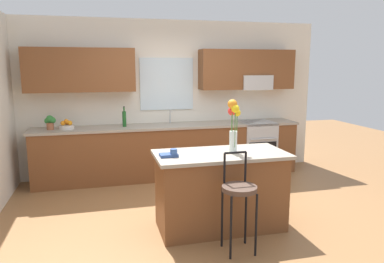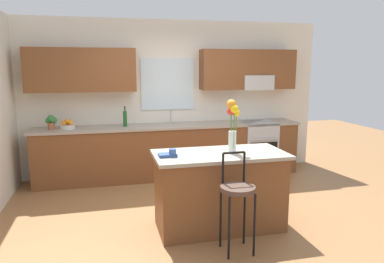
{
  "view_description": "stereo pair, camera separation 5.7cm",
  "coord_description": "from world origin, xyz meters",
  "px_view_note": "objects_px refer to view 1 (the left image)",
  "views": [
    {
      "loc": [
        -1.16,
        -4.37,
        1.92
      ],
      "look_at": [
        0.09,
        0.55,
        1.0
      ],
      "focal_mm": 34.15,
      "sensor_mm": 36.0,
      "label": 1
    },
    {
      "loc": [
        -1.11,
        -4.39,
        1.92
      ],
      "look_at": [
        0.09,
        0.55,
        1.0
      ],
      "focal_mm": 34.15,
      "sensor_mm": 36.0,
      "label": 2
    }
  ],
  "objects_px": {
    "bottle_olive_oil": "(124,118)",
    "cookbook": "(169,155)",
    "oven_range": "(256,146)",
    "potted_plant_small": "(50,122)",
    "mug_ceramic": "(174,153)",
    "kitchen_island": "(220,190)",
    "flower_vase": "(233,121)",
    "fruit_bowl_oranges": "(67,126)",
    "bar_stool_near": "(239,193)"
  },
  "relations": [
    {
      "from": "oven_range",
      "to": "flower_vase",
      "type": "relative_size",
      "value": 1.47
    },
    {
      "from": "kitchen_island",
      "to": "bar_stool_near",
      "type": "bearing_deg",
      "value": -90.0
    },
    {
      "from": "oven_range",
      "to": "cookbook",
      "type": "relative_size",
      "value": 4.6
    },
    {
      "from": "oven_range",
      "to": "kitchen_island",
      "type": "bearing_deg",
      "value": -123.38
    },
    {
      "from": "flower_vase",
      "to": "fruit_bowl_oranges",
      "type": "height_order",
      "value": "flower_vase"
    },
    {
      "from": "flower_vase",
      "to": "cookbook",
      "type": "distance_m",
      "value": 0.83
    },
    {
      "from": "kitchen_island",
      "to": "mug_ceramic",
      "type": "relative_size",
      "value": 17.1
    },
    {
      "from": "fruit_bowl_oranges",
      "to": "bottle_olive_oil",
      "type": "bearing_deg",
      "value": -0.24
    },
    {
      "from": "mug_ceramic",
      "to": "bottle_olive_oil",
      "type": "height_order",
      "value": "bottle_olive_oil"
    },
    {
      "from": "mug_ceramic",
      "to": "potted_plant_small",
      "type": "xyz_separation_m",
      "value": [
        -1.54,
        2.2,
        0.08
      ]
    },
    {
      "from": "oven_range",
      "to": "mug_ceramic",
      "type": "relative_size",
      "value": 10.22
    },
    {
      "from": "fruit_bowl_oranges",
      "to": "potted_plant_small",
      "type": "distance_m",
      "value": 0.25
    },
    {
      "from": "bar_stool_near",
      "to": "fruit_bowl_oranges",
      "type": "distance_m",
      "value": 3.34
    },
    {
      "from": "fruit_bowl_oranges",
      "to": "bottle_olive_oil",
      "type": "distance_m",
      "value": 0.92
    },
    {
      "from": "cookbook",
      "to": "mug_ceramic",
      "type": "bearing_deg",
      "value": -29.61
    },
    {
      "from": "bar_stool_near",
      "to": "fruit_bowl_oranges",
      "type": "xyz_separation_m",
      "value": [
        -1.87,
        2.75,
        0.34
      ]
    },
    {
      "from": "bar_stool_near",
      "to": "potted_plant_small",
      "type": "height_order",
      "value": "potted_plant_small"
    },
    {
      "from": "bottle_olive_oil",
      "to": "bar_stool_near",
      "type": "bearing_deg",
      "value": -70.77
    },
    {
      "from": "fruit_bowl_oranges",
      "to": "potted_plant_small",
      "type": "relative_size",
      "value": 1.05
    },
    {
      "from": "oven_range",
      "to": "bar_stool_near",
      "type": "relative_size",
      "value": 0.88
    },
    {
      "from": "mug_ceramic",
      "to": "cookbook",
      "type": "distance_m",
      "value": 0.07
    },
    {
      "from": "flower_vase",
      "to": "mug_ceramic",
      "type": "xyz_separation_m",
      "value": [
        -0.7,
        -0.0,
        -0.33
      ]
    },
    {
      "from": "potted_plant_small",
      "to": "bottle_olive_oil",
      "type": "bearing_deg",
      "value": 0.03
    },
    {
      "from": "mug_ceramic",
      "to": "fruit_bowl_oranges",
      "type": "distance_m",
      "value": 2.56
    },
    {
      "from": "kitchen_island",
      "to": "bar_stool_near",
      "type": "distance_m",
      "value": 0.61
    },
    {
      "from": "kitchen_island",
      "to": "fruit_bowl_oranges",
      "type": "distance_m",
      "value": 2.9
    },
    {
      "from": "oven_range",
      "to": "potted_plant_small",
      "type": "height_order",
      "value": "potted_plant_small"
    },
    {
      "from": "cookbook",
      "to": "potted_plant_small",
      "type": "bearing_deg",
      "value": 124.44
    },
    {
      "from": "mug_ceramic",
      "to": "potted_plant_small",
      "type": "distance_m",
      "value": 2.69
    },
    {
      "from": "bar_stool_near",
      "to": "fruit_bowl_oranges",
      "type": "relative_size",
      "value": 4.34
    },
    {
      "from": "flower_vase",
      "to": "potted_plant_small",
      "type": "height_order",
      "value": "flower_vase"
    },
    {
      "from": "bar_stool_near",
      "to": "flower_vase",
      "type": "height_order",
      "value": "flower_vase"
    },
    {
      "from": "kitchen_island",
      "to": "bottle_olive_oil",
      "type": "distance_m",
      "value": 2.43
    },
    {
      "from": "oven_range",
      "to": "kitchen_island",
      "type": "relative_size",
      "value": 0.6
    },
    {
      "from": "kitchen_island",
      "to": "cookbook",
      "type": "relative_size",
      "value": 7.69
    },
    {
      "from": "cookbook",
      "to": "bottle_olive_oil",
      "type": "distance_m",
      "value": 2.2
    },
    {
      "from": "cookbook",
      "to": "bottle_olive_oil",
      "type": "relative_size",
      "value": 0.59
    },
    {
      "from": "mug_ceramic",
      "to": "cookbook",
      "type": "xyz_separation_m",
      "value": [
        -0.05,
        0.03,
        -0.03
      ]
    },
    {
      "from": "oven_range",
      "to": "bottle_olive_oil",
      "type": "height_order",
      "value": "bottle_olive_oil"
    },
    {
      "from": "kitchen_island",
      "to": "bottle_olive_oil",
      "type": "relative_size",
      "value": 4.56
    },
    {
      "from": "oven_range",
      "to": "bottle_olive_oil",
      "type": "distance_m",
      "value": 2.43
    },
    {
      "from": "oven_range",
      "to": "potted_plant_small",
      "type": "bearing_deg",
      "value": 179.61
    },
    {
      "from": "oven_range",
      "to": "cookbook",
      "type": "bearing_deg",
      "value": -133.27
    },
    {
      "from": "flower_vase",
      "to": "fruit_bowl_oranges",
      "type": "bearing_deg",
      "value": 132.19
    },
    {
      "from": "flower_vase",
      "to": "cookbook",
      "type": "relative_size",
      "value": 3.12
    },
    {
      "from": "bar_stool_near",
      "to": "potted_plant_small",
      "type": "relative_size",
      "value": 4.56
    },
    {
      "from": "bottle_olive_oil",
      "to": "mug_ceramic",
      "type": "bearing_deg",
      "value": -80.04
    },
    {
      "from": "bar_stool_near",
      "to": "kitchen_island",
      "type": "bearing_deg",
      "value": 90.0
    },
    {
      "from": "bottle_olive_oil",
      "to": "cookbook",
      "type": "bearing_deg",
      "value": -81.26
    },
    {
      "from": "bar_stool_near",
      "to": "bottle_olive_oil",
      "type": "xyz_separation_m",
      "value": [
        -0.96,
        2.74,
        0.42
      ]
    }
  ]
}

